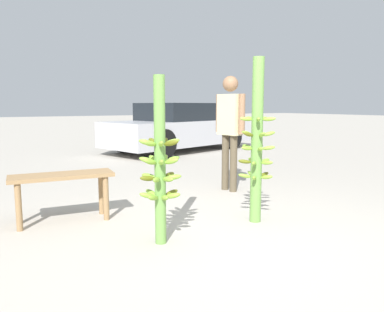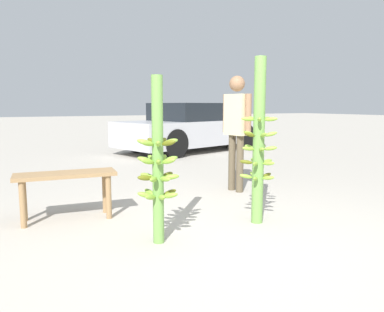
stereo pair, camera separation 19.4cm
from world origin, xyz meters
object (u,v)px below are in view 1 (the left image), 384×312
Objects in this scene: parked_car at (181,127)px; banana_stalk_center at (257,143)px; market_bench at (62,183)px; banana_stalk_left at (160,164)px; vendor_person at (230,122)px.

banana_stalk_center is at bearing 142.05° from parked_car.
banana_stalk_center is 2.08m from market_bench.
banana_stalk_left is 0.33× the size of parked_car.
vendor_person is (1.77, 1.38, 0.27)m from banana_stalk_left.
vendor_person is 4.90m from parked_car.
vendor_person reaches higher than banana_stalk_left.
parked_car is at bearing 67.94° from banana_stalk_center.
banana_stalk_left is at bearing -177.27° from banana_stalk_center.
vendor_person reaches higher than parked_car.
banana_stalk_left is 2.26m from vendor_person.
banana_stalk_center is at bearing -24.49° from market_bench.
banana_stalk_center is (1.14, 0.05, 0.13)m from banana_stalk_left.
market_bench is (-0.62, 1.09, -0.30)m from banana_stalk_left.
banana_stalk_center is 6.35m from parked_car.
banana_stalk_center reaches higher than parked_car.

